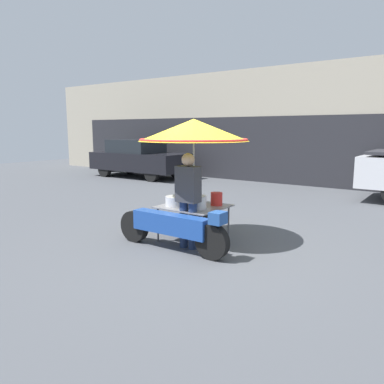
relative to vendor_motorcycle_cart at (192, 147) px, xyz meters
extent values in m
plane|color=#4C4F54|center=(0.32, -0.21, -1.64)|extent=(36.00, 36.00, 0.00)
cube|color=#B2A893|center=(0.32, 8.62, 0.42)|extent=(28.00, 2.00, 4.13)
cube|color=#28282D|center=(0.32, 7.59, -0.44)|extent=(23.80, 0.06, 2.40)
cylinder|color=black|center=(0.79, -0.58, -1.37)|extent=(0.54, 0.14, 0.54)
cylinder|color=black|center=(-0.80, -0.58, -1.37)|extent=(0.54, 0.14, 0.54)
cube|color=#1E479E|center=(0.00, -0.58, -1.21)|extent=(1.41, 0.24, 0.32)
cube|color=#234C93|center=(0.89, -0.58, -0.99)|extent=(0.20, 0.24, 0.18)
cylinder|color=black|center=(0.00, 0.37, -1.40)|extent=(0.49, 0.14, 0.49)
cylinder|color=#515156|center=(0.45, -0.36, -1.35)|extent=(0.03, 0.03, 0.60)
cylinder|color=#515156|center=(0.45, 0.50, -1.35)|extent=(0.03, 0.03, 0.60)
cylinder|color=#515156|center=(-0.46, -0.36, -1.35)|extent=(0.03, 0.03, 0.60)
cylinder|color=#515156|center=(-0.46, 0.50, -1.35)|extent=(0.03, 0.03, 0.60)
cube|color=gray|center=(0.00, 0.07, -1.04)|extent=(1.07, 1.00, 0.02)
cylinder|color=#B2B2B7|center=(0.00, 0.07, -0.47)|extent=(0.03, 0.03, 1.12)
cone|color=yellow|center=(0.00, 0.07, 0.27)|extent=(1.87, 1.87, 0.37)
torus|color=red|center=(0.00, 0.07, 0.11)|extent=(1.83, 1.83, 0.05)
cylinder|color=silver|center=(-0.25, -0.11, -0.94)|extent=(0.39, 0.39, 0.17)
cylinder|color=silver|center=(0.18, -0.08, -0.92)|extent=(0.30, 0.30, 0.22)
cylinder|color=red|center=(0.29, 0.35, -0.91)|extent=(0.21, 0.21, 0.23)
cylinder|color=navy|center=(0.09, -0.34, -1.26)|extent=(0.14, 0.14, 0.77)
cylinder|color=navy|center=(0.27, -0.34, -1.26)|extent=(0.14, 0.14, 0.77)
cube|color=#38383D|center=(0.18, -0.34, -0.58)|extent=(0.38, 0.22, 0.58)
sphere|color=tan|center=(0.18, -0.34, -0.19)|extent=(0.21, 0.21, 0.21)
cylinder|color=black|center=(-5.61, 5.30, -1.34)|extent=(0.60, 0.20, 0.60)
cylinder|color=black|center=(-5.61, 6.78, -1.34)|extent=(0.60, 0.20, 0.60)
cylinder|color=black|center=(-8.19, 5.30, -1.34)|extent=(0.60, 0.20, 0.60)
cylinder|color=black|center=(-8.19, 6.78, -1.34)|extent=(0.60, 0.20, 0.60)
cube|color=black|center=(-6.90, 6.04, -0.99)|extent=(4.17, 1.75, 0.70)
cube|color=#1E2328|center=(-7.11, 6.04, -0.38)|extent=(2.00, 1.54, 0.52)
cylinder|color=#2D2D33|center=(-9.52, 6.73, -1.50)|extent=(0.40, 0.40, 0.29)
sphere|color=#388442|center=(-9.52, 6.73, -1.04)|extent=(0.75, 0.75, 0.75)
camera|label=1|loc=(3.67, -5.14, 0.28)|focal=35.00mm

